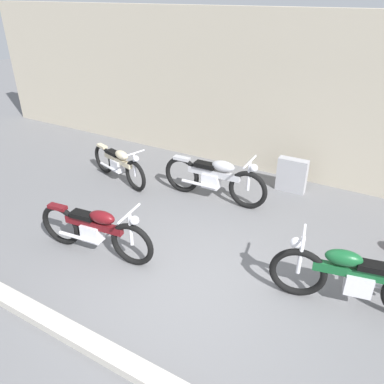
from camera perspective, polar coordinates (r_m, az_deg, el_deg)
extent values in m
plane|color=slate|center=(5.62, -0.27, -14.14)|extent=(40.00, 40.00, 0.00)
cube|color=#B2A893|center=(8.51, 15.34, 13.37)|extent=(18.00, 0.30, 3.49)
cube|color=#B7B2A8|center=(4.76, -10.29, -23.93)|extent=(18.00, 0.24, 0.12)
cube|color=#9E9EA3|center=(8.18, 14.80, 2.47)|extent=(0.61, 0.21, 0.72)
torus|color=black|center=(7.33, 8.39, 0.30)|extent=(0.79, 0.13, 0.78)
torus|color=black|center=(7.86, -1.53, 2.63)|extent=(0.79, 0.13, 0.78)
cube|color=silver|center=(7.58, 2.90, 1.74)|extent=(0.35, 0.23, 0.30)
cube|color=#ADADB2|center=(7.48, 3.30, 2.83)|extent=(1.10, 0.15, 0.13)
ellipsoid|color=#ADADB2|center=(7.33, 4.71, 3.89)|extent=(0.48, 0.23, 0.21)
cube|color=black|center=(7.50, 1.99, 4.10)|extent=(0.44, 0.21, 0.09)
cube|color=#ADADB2|center=(7.71, -1.56, 5.07)|extent=(0.35, 0.14, 0.06)
cylinder|color=silver|center=(7.20, 8.55, 2.38)|extent=(0.06, 0.06, 0.59)
cylinder|color=silver|center=(7.08, 8.72, 4.53)|extent=(0.06, 0.62, 0.04)
sphere|color=silver|center=(7.10, 9.31, 3.60)|extent=(0.15, 0.15, 0.15)
cylinder|color=silver|center=(7.59, 1.00, 1.19)|extent=(0.75, 0.09, 0.06)
torus|color=black|center=(5.87, -9.02, -7.81)|extent=(0.74, 0.18, 0.73)
torus|color=black|center=(6.61, -19.14, -4.71)|extent=(0.74, 0.18, 0.73)
cube|color=silver|center=(6.23, -14.79, -5.93)|extent=(0.34, 0.24, 0.28)
cube|color=#590F14|center=(6.12, -14.59, -4.79)|extent=(1.04, 0.22, 0.12)
ellipsoid|color=#590F14|center=(5.92, -13.40, -3.73)|extent=(0.46, 0.25, 0.20)
cube|color=black|center=(6.15, -16.09, -3.37)|extent=(0.42, 0.23, 0.08)
cube|color=#590F14|center=(6.44, -19.61, -2.15)|extent=(0.33, 0.16, 0.06)
cylinder|color=silver|center=(5.72, -9.22, -5.56)|extent=(0.06, 0.06, 0.55)
cylinder|color=silver|center=(5.57, -9.44, -3.19)|extent=(0.11, 0.58, 0.04)
sphere|color=silver|center=(5.58, -8.66, -4.25)|extent=(0.14, 0.14, 0.14)
cylinder|color=silver|center=(6.31, -16.83, -6.55)|extent=(0.71, 0.14, 0.06)
torus|color=black|center=(5.46, 15.63, -11.59)|extent=(0.78, 0.25, 0.77)
cube|color=silver|center=(5.51, 23.77, -12.50)|extent=(0.37, 0.28, 0.30)
cube|color=#145128|center=(5.40, 23.56, -11.05)|extent=(1.09, 0.32, 0.13)
ellipsoid|color=#145128|center=(5.26, 21.89, -9.17)|extent=(0.50, 0.30, 0.21)
cube|color=black|center=(5.35, 25.87, -10.15)|extent=(0.45, 0.27, 0.08)
cylinder|color=silver|center=(5.28, 16.04, -9.15)|extent=(0.06, 0.06, 0.58)
cylinder|color=silver|center=(5.12, 16.47, -6.55)|extent=(0.16, 0.61, 0.04)
sphere|color=silver|center=(5.17, 15.37, -7.37)|extent=(0.15, 0.15, 0.15)
cylinder|color=silver|center=(5.69, 25.70, -12.51)|extent=(0.74, 0.21, 0.06)
torus|color=black|center=(8.02, -8.53, 2.41)|extent=(0.67, 0.27, 0.67)
torus|color=black|center=(8.99, -13.19, 4.89)|extent=(0.67, 0.27, 0.67)
cube|color=silver|center=(8.53, -11.17, 3.92)|extent=(0.34, 0.26, 0.26)
cube|color=beige|center=(8.43, -11.09, 4.75)|extent=(0.93, 0.36, 0.11)
ellipsoid|color=beige|center=(8.24, -10.56, 5.48)|extent=(0.44, 0.29, 0.18)
cube|color=black|center=(8.52, -11.78, 5.80)|extent=(0.40, 0.26, 0.07)
cube|color=beige|center=(8.88, -13.41, 6.74)|extent=(0.31, 0.19, 0.06)
cylinder|color=silver|center=(7.92, -8.66, 4.06)|extent=(0.05, 0.05, 0.51)
cylinder|color=silver|center=(7.82, -8.80, 5.76)|extent=(0.18, 0.52, 0.03)
sphere|color=silver|center=(7.80, -8.43, 4.99)|extent=(0.13, 0.13, 0.13)
cylinder|color=silver|center=(8.65, -12.42, 3.68)|extent=(0.64, 0.24, 0.06)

